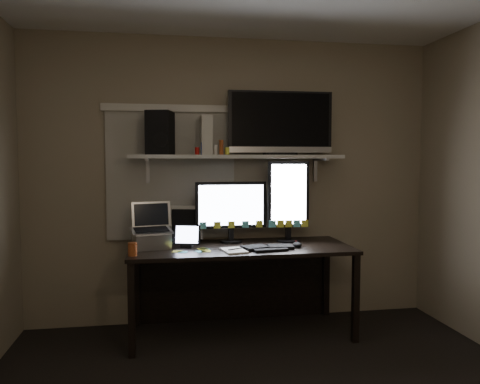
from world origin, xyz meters
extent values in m
plane|color=#7C6F59|center=(0.00, 1.80, 1.25)|extent=(3.60, 0.00, 3.60)
cube|color=#B1AD9F|center=(-0.55, 1.79, 1.30)|extent=(1.10, 0.02, 1.10)
cube|color=black|center=(0.00, 1.43, 0.71)|extent=(1.80, 0.75, 0.03)
cube|color=black|center=(0.00, 1.78, 0.35)|extent=(1.80, 0.02, 0.70)
cube|color=black|center=(-0.86, 1.09, 0.35)|extent=(0.05, 0.05, 0.70)
cube|color=black|center=(0.86, 1.09, 0.35)|extent=(0.05, 0.05, 0.70)
cube|color=black|center=(-0.86, 1.76, 0.35)|extent=(0.05, 0.05, 0.70)
cube|color=black|center=(0.86, 1.76, 0.35)|extent=(0.05, 0.05, 0.70)
cube|color=#B2B2AD|center=(0.00, 1.62, 1.46)|extent=(1.80, 0.35, 0.03)
cube|color=black|center=(-0.05, 1.62, 1.00)|extent=(0.61, 0.08, 0.54)
cube|color=black|center=(0.44, 1.57, 1.09)|extent=(0.36, 0.09, 0.71)
cube|color=black|center=(0.20, 1.29, 0.74)|extent=(0.43, 0.21, 0.02)
ellipsoid|color=black|center=(0.45, 1.32, 0.75)|extent=(0.09, 0.13, 0.04)
cube|color=silver|center=(-0.09, 1.22, 0.74)|extent=(0.20, 0.25, 0.01)
cube|color=black|center=(-0.44, 1.44, 0.83)|extent=(0.24, 0.15, 0.19)
cube|color=black|center=(-0.42, 1.72, 0.88)|extent=(0.26, 0.16, 0.31)
cube|color=#A2A3A7|center=(-0.72, 1.46, 0.91)|extent=(0.36, 0.32, 0.36)
cylinder|color=brown|center=(-0.85, 1.18, 0.78)|extent=(0.08, 0.08, 0.10)
cube|color=black|center=(0.38, 1.65, 1.75)|extent=(0.91, 0.18, 0.55)
cube|color=#BBB5A8|center=(-0.26, 1.63, 1.64)|extent=(0.09, 0.28, 0.33)
cube|color=black|center=(-0.64, 1.63, 1.66)|extent=(0.25, 0.28, 0.36)
camera|label=1|loc=(-0.63, -2.31, 1.44)|focal=35.00mm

